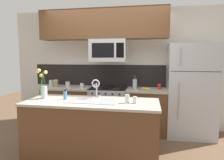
% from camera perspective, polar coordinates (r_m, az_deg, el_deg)
% --- Properties ---
extents(ground_plane, '(10.00, 10.00, 0.00)m').
position_cam_1_polar(ground_plane, '(3.64, -3.83, -18.87)').
color(ground_plane, brown).
extents(rear_partition, '(5.20, 0.10, 2.60)m').
position_cam_1_polar(rear_partition, '(4.50, 3.77, 3.21)').
color(rear_partition, silver).
rests_on(rear_partition, ground).
extents(splash_band, '(3.66, 0.01, 0.48)m').
position_cam_1_polar(splash_band, '(4.50, -0.12, 1.31)').
color(splash_band, black).
rests_on(splash_band, rear_partition).
extents(back_counter_left, '(1.07, 0.65, 0.91)m').
position_cam_1_polar(back_counter_left, '(4.57, -12.16, -7.60)').
color(back_counter_left, brown).
rests_on(back_counter_left, ground).
extents(back_counter_right, '(0.84, 0.65, 0.91)m').
position_cam_1_polar(back_counter_right, '(4.23, 9.69, -8.68)').
color(back_counter_right, brown).
rests_on(back_counter_right, ground).
extents(stove_range, '(0.76, 0.64, 0.93)m').
position_cam_1_polar(stove_range, '(4.31, -0.91, -8.24)').
color(stove_range, '#B7BABF').
rests_on(stove_range, ground).
extents(microwave, '(0.74, 0.40, 0.45)m').
position_cam_1_polar(microwave, '(4.15, -1.00, 8.40)').
color(microwave, '#B7BABF').
extents(upper_cabinet_band, '(2.61, 0.34, 0.60)m').
position_cam_1_polar(upper_cabinet_band, '(4.19, -2.70, 15.58)').
color(upper_cabinet_band, brown).
extents(refrigerator, '(0.90, 0.74, 1.82)m').
position_cam_1_polar(refrigerator, '(4.24, 21.46, -2.78)').
color(refrigerator, '#B7BABF').
rests_on(refrigerator, ground).
extents(storage_jar_tall, '(0.10, 0.10, 0.14)m').
position_cam_1_polar(storage_jar_tall, '(4.68, -16.95, -0.90)').
color(storage_jar_tall, silver).
rests_on(storage_jar_tall, back_counter_left).
extents(storage_jar_medium, '(0.11, 0.11, 0.16)m').
position_cam_1_polar(storage_jar_medium, '(4.56, -15.80, -0.92)').
color(storage_jar_medium, '#997F5B').
rests_on(storage_jar_medium, back_counter_left).
extents(storage_jar_short, '(0.10, 0.10, 0.12)m').
position_cam_1_polar(storage_jar_short, '(4.52, -12.54, -1.10)').
color(storage_jar_short, silver).
rests_on(storage_jar_short, back_counter_left).
extents(storage_jar_squat, '(0.08, 0.08, 0.11)m').
position_cam_1_polar(storage_jar_squat, '(4.38, -8.55, -1.38)').
color(storage_jar_squat, silver).
rests_on(storage_jar_squat, back_counter_left).
extents(banana_bunch, '(0.19, 0.12, 0.08)m').
position_cam_1_polar(banana_bunch, '(4.08, 9.84, -2.44)').
color(banana_bunch, yellow).
rests_on(banana_bunch, back_counter_right).
extents(french_press, '(0.09, 0.09, 0.27)m').
position_cam_1_polar(french_press, '(4.19, 6.52, -1.07)').
color(french_press, silver).
rests_on(french_press, back_counter_right).
extents(coffee_tin, '(0.08, 0.08, 0.11)m').
position_cam_1_polar(coffee_tin, '(4.19, 13.40, -1.84)').
color(coffee_tin, '#B22D23').
rests_on(coffee_tin, back_counter_right).
extents(island_counter, '(2.00, 0.79, 0.91)m').
position_cam_1_polar(island_counter, '(3.16, -5.76, -14.03)').
color(island_counter, brown).
rests_on(island_counter, ground).
extents(kitchen_sink, '(0.76, 0.42, 0.16)m').
position_cam_1_polar(kitchen_sink, '(3.04, -5.60, -7.24)').
color(kitchen_sink, '#ADAFB5').
rests_on(kitchen_sink, island_counter).
extents(sink_faucet, '(0.14, 0.14, 0.31)m').
position_cam_1_polar(sink_faucet, '(3.18, -4.62, -1.71)').
color(sink_faucet, '#B7BABF').
rests_on(sink_faucet, island_counter).
extents(dish_soap_bottle, '(0.06, 0.05, 0.16)m').
position_cam_1_polar(dish_soap_bottle, '(3.18, -13.24, -4.23)').
color(dish_soap_bottle, '#4C93C6').
rests_on(dish_soap_bottle, island_counter).
extents(drinking_glass, '(0.06, 0.06, 0.13)m').
position_cam_1_polar(drinking_glass, '(2.88, 4.36, -5.33)').
color(drinking_glass, silver).
rests_on(drinking_glass, island_counter).
extents(spare_glass, '(0.06, 0.06, 0.10)m').
position_cam_1_polar(spare_glass, '(2.87, 6.58, -5.68)').
color(spare_glass, silver).
rests_on(spare_glass, island_counter).
extents(flower_vase, '(0.14, 0.23, 0.48)m').
position_cam_1_polar(flower_vase, '(3.33, -18.99, -2.34)').
color(flower_vase, silver).
rests_on(flower_vase, island_counter).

